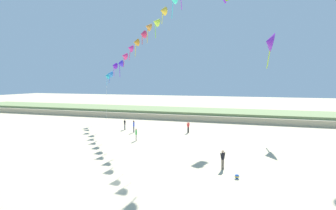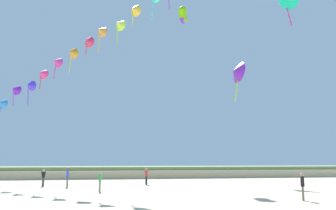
{
  "view_description": "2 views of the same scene",
  "coord_description": "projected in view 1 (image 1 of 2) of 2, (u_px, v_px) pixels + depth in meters",
  "views": [
    {
      "loc": [
        10.65,
        -19.72,
        7.56
      ],
      "look_at": [
        -1.03,
        13.68,
        4.61
      ],
      "focal_mm": 32.0,
      "sensor_mm": 36.0,
      "label": 1
    },
    {
      "loc": [
        -5.35,
        -14.9,
        2.38
      ],
      "look_at": [
        0.1,
        13.61,
        6.95
      ],
      "focal_mm": 38.0,
      "sensor_mm": 36.0,
      "label": 2
    }
  ],
  "objects": [
    {
      "name": "large_kite_low_lead",
      "position": [
        269.0,
        42.0,
        40.15
      ],
      "size": [
        1.67,
        2.75,
        4.91
      ],
      "color": "purple"
    },
    {
      "name": "person_near_left",
      "position": [
        134.0,
        126.0,
        43.19
      ],
      "size": [
        0.24,
        0.62,
        1.75
      ],
      "color": "#474C56",
      "rests_on": "ground"
    },
    {
      "name": "person_far_right",
      "position": [
        125.0,
        124.0,
        45.57
      ],
      "size": [
        0.5,
        0.4,
        1.6
      ],
      "color": "#474C56",
      "rests_on": "ground"
    },
    {
      "name": "person_far_left",
      "position": [
        136.0,
        134.0,
        37.27
      ],
      "size": [
        0.27,
        0.54,
        1.56
      ],
      "color": "gray",
      "rests_on": "ground"
    },
    {
      "name": "beach_ball",
      "position": [
        237.0,
        176.0,
        22.96
      ],
      "size": [
        0.36,
        0.36,
        0.36
      ],
      "color": "blue",
      "rests_on": "ground"
    },
    {
      "name": "dune_ridge",
      "position": [
        215.0,
        114.0,
        59.58
      ],
      "size": [
        120.0,
        12.59,
        1.55
      ],
      "color": "#BFAE8B",
      "rests_on": "ground"
    },
    {
      "name": "person_near_right",
      "position": [
        188.0,
        126.0,
        42.91
      ],
      "size": [
        0.41,
        0.51,
        1.66
      ],
      "color": "black",
      "rests_on": "ground"
    },
    {
      "name": "person_mid_center",
      "position": [
        223.0,
        158.0,
        25.28
      ],
      "size": [
        0.41,
        0.52,
        1.67
      ],
      "color": "#726656",
      "rests_on": "ground"
    },
    {
      "name": "kite_banner_string",
      "position": [
        164.0,
        11.0,
        37.45
      ],
      "size": [
        30.75,
        22.51,
        24.73
      ],
      "color": "#27AFCE"
    },
    {
      "name": "ground_plane",
      "position": [
        121.0,
        180.0,
        22.68
      ],
      "size": [
        240.0,
        240.0,
        0.0
      ],
      "primitive_type": "plane",
      "color": "beige"
    }
  ]
}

